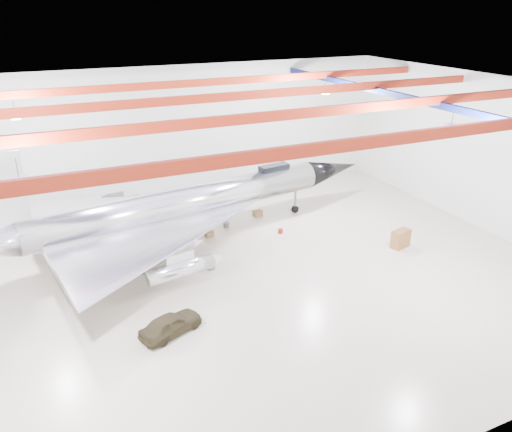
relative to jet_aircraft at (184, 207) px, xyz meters
name	(u,v)px	position (x,y,z in m)	size (l,w,h in m)	color
floor	(228,280)	(0.67, -6.16, -2.66)	(40.00, 40.00, 0.00)	beige
wall_back	(158,136)	(0.67, 8.84, 2.84)	(40.00, 40.00, 0.00)	silver
wall_right	(486,154)	(20.67, -6.16, 2.84)	(30.00, 30.00, 0.00)	silver
ceiling	(223,96)	(0.67, -6.16, 8.34)	(40.00, 40.00, 0.00)	#0A0F38
ceiling_structure	(223,109)	(0.67, -6.16, 7.67)	(39.50, 29.50, 1.08)	maroon
jet_aircraft	(184,207)	(0.00, 0.00, 0.00)	(29.63, 19.36, 8.10)	silver
jeep	(171,324)	(-3.87, -9.92, -2.09)	(1.34, 3.34, 1.14)	#352E1A
desk	(401,239)	(13.10, -6.90, -2.03)	(1.37, 0.69, 1.26)	brown
crate_ply	(158,252)	(-2.33, -1.05, -2.46)	(0.56, 0.45, 0.39)	olive
toolbox_red	(148,228)	(-1.99, 3.02, -2.51)	(0.42, 0.34, 0.30)	maroon
engine_drum	(211,266)	(0.25, -4.42, -2.43)	(0.51, 0.51, 0.46)	#59595B
parts_bin	(258,213)	(6.45, 2.06, -2.42)	(0.67, 0.54, 0.47)	olive
crate_small	(84,257)	(-6.88, 0.33, -2.54)	(0.34, 0.27, 0.24)	#59595B
tool_chest	(281,231)	(6.66, -1.49, -2.50)	(0.36, 0.36, 0.32)	maroon
oil_barrel	(209,234)	(1.74, 0.09, -2.46)	(0.57, 0.46, 0.40)	olive
spares_box	(226,225)	(3.45, 1.11, -2.45)	(0.46, 0.46, 0.41)	#59595B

